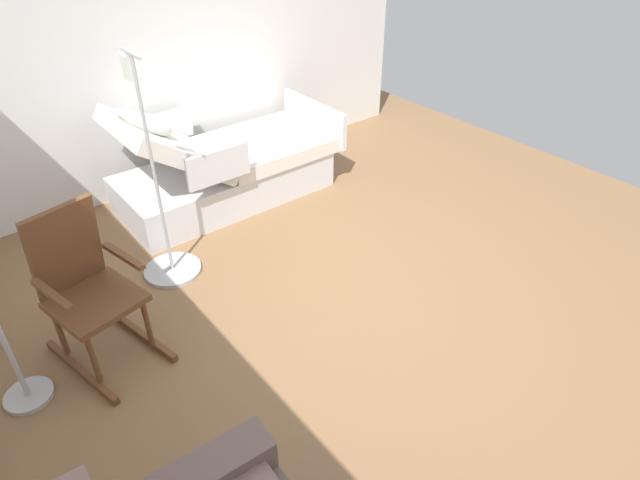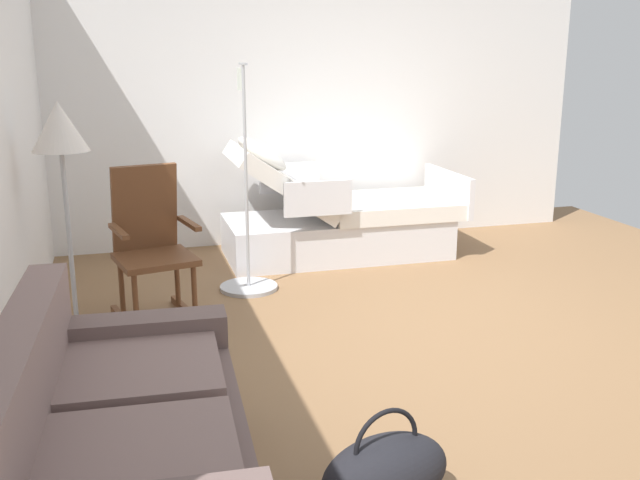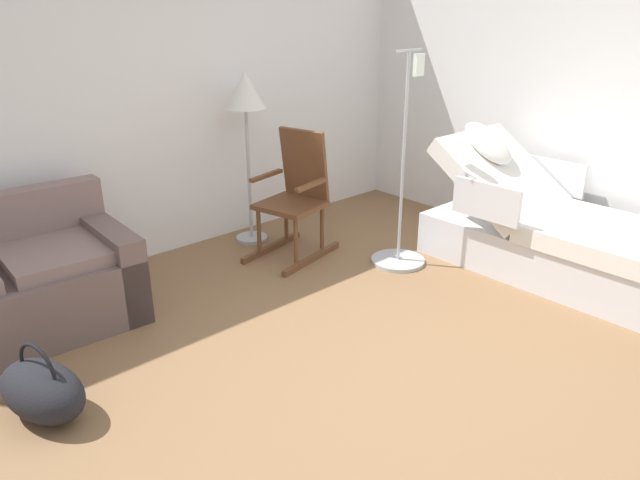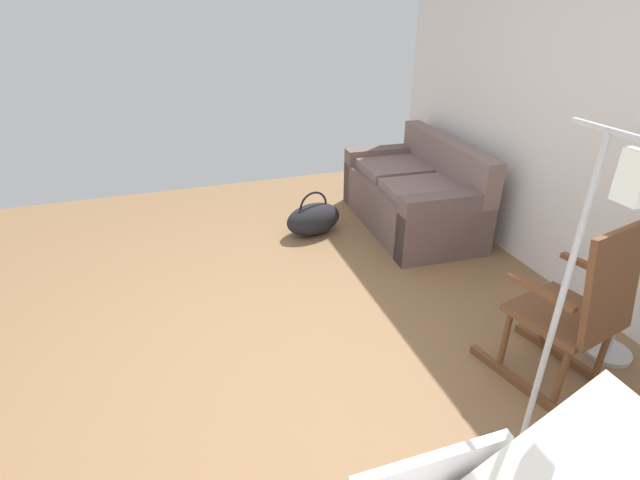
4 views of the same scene
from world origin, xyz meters
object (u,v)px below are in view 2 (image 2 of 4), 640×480
at_px(hospital_bed, 337,221).
at_px(rocking_chair, 152,249).
at_px(duffel_bag, 385,472).
at_px(iv_pole, 248,258).
at_px(couch, 122,460).
at_px(floor_lamp, 61,143).

relative_size(hospital_bed, rocking_chair, 1.97).
height_order(duffel_bag, iv_pole, iv_pole).
bearing_deg(iv_pole, hospital_bed, -51.95).
height_order(hospital_bed, couch, hospital_bed).
distance_m(rocking_chair, iv_pole, 0.91).
height_order(rocking_chair, floor_lamp, floor_lamp).
bearing_deg(rocking_chair, floor_lamp, 102.02).
bearing_deg(rocking_chair, duffel_bag, -162.18).
xyz_separation_m(hospital_bed, duffel_bag, (-3.59, 0.90, -0.16)).
bearing_deg(duffel_bag, floor_lamp, 29.20).
relative_size(rocking_chair, floor_lamp, 0.71).
distance_m(hospital_bed, floor_lamp, 2.70).
height_order(hospital_bed, floor_lamp, floor_lamp).
bearing_deg(rocking_chair, iv_pole, -55.61).
bearing_deg(duffel_bag, iv_pole, 0.74).
relative_size(floor_lamp, duffel_bag, 2.38).
distance_m(duffel_bag, iv_pole, 2.86).
distance_m(couch, iv_pole, 2.91).
bearing_deg(iv_pole, rocking_chair, 124.39).
bearing_deg(rocking_chair, hospital_bed, -53.50).
xyz_separation_m(floor_lamp, duffel_bag, (-2.26, -1.26, -1.07)).
relative_size(hospital_bed, floor_lamp, 1.39).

